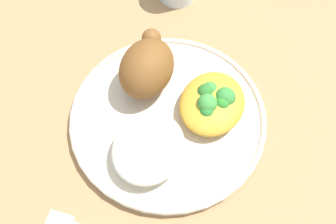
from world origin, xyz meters
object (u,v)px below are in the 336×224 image
Objects in this scene: plate at (168,118)px; roasted_chicken at (147,67)px; mac_cheese_with_broccoli at (213,102)px; rice_pile at (149,148)px.

roasted_chicken is (0.04, 0.05, 0.05)m from plate.
plate is 2.77× the size of roasted_chicken.
roasted_chicken is 0.96× the size of mac_cheese_with_broccoli.
mac_cheese_with_broccoli reaches higher than plate.
mac_cheese_with_broccoli is at bearing -26.88° from rice_pile.
roasted_chicken is at bearing 88.13° from mac_cheese_with_broccoli.
mac_cheese_with_broccoli reaches higher than rice_pile.
mac_cheese_with_broccoli is (0.10, -0.05, -0.00)m from rice_pile.
plate is 2.65× the size of mac_cheese_with_broccoli.
rice_pile is at bearing 153.12° from mac_cheese_with_broccoli.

